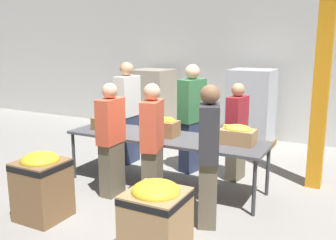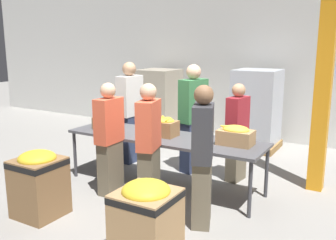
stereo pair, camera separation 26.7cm
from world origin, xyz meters
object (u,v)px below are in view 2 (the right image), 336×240
support_pillar (326,51)px  sorting_table (164,139)px  volunteer_5 (149,146)px  banana_box_2 (236,135)px  volunteer_1 (203,157)px  volunteer_2 (193,119)px  banana_box_1 (163,126)px  volunteer_3 (110,140)px  pallet_stack_0 (256,110)px  banana_box_0 (108,121)px  volunteer_4 (130,113)px  donation_bin_1 (146,214)px  donation_bin_0 (39,181)px  pallet_stack_1 (159,102)px  volunteer_0 (237,133)px

support_pillar → sorting_table: bearing=-152.4°
volunteer_5 → banana_box_2: bearing=-66.1°
volunteer_1 → volunteer_5: 0.85m
volunteer_2 → sorting_table: bearing=9.8°
banana_box_1 → volunteer_3: 0.81m
pallet_stack_0 → sorting_table: bearing=-101.5°
banana_box_0 → banana_box_2: (2.09, 0.11, 0.00)m
banana_box_1 → volunteer_4: (-1.10, 0.70, -0.03)m
banana_box_1 → support_pillar: support_pillar is taller
banana_box_0 → banana_box_2: bearing=3.0°
donation_bin_1 → banana_box_1: bearing=115.3°
banana_box_1 → volunteer_1: bearing=-38.8°
donation_bin_0 → pallet_stack_0: (1.38, 4.28, 0.34)m
banana_box_2 → donation_bin_1: size_ratio=0.61×
banana_box_1 → pallet_stack_1: (-1.78, 2.77, -0.18)m
banana_box_2 → volunteer_3: size_ratio=0.29×
volunteer_5 → volunteer_0: bearing=-40.7°
sorting_table → donation_bin_1: size_ratio=3.96×
sorting_table → volunteer_3: size_ratio=1.89×
banana_box_2 → donation_bin_1: (-0.32, -1.68, -0.50)m
banana_box_1 → donation_bin_0: size_ratio=0.48×
donation_bin_1 → volunteer_5: bearing=121.5°
volunteer_5 → donation_bin_0: bearing=118.1°
donation_bin_0 → donation_bin_1: size_ratio=1.11×
pallet_stack_0 → pallet_stack_1: pallet_stack_0 is taller
volunteer_1 → volunteer_5: volunteer_1 is taller
sorting_table → volunteer_3: (-0.52, -0.61, 0.06)m
banana_box_1 → donation_bin_1: size_ratio=0.53×
volunteer_2 → volunteer_4: bearing=-70.8°
banana_box_0 → volunteer_2: size_ratio=0.22×
volunteer_4 → support_pillar: (3.09, 0.31, 1.12)m
sorting_table → support_pillar: (1.97, 1.03, 1.28)m
volunteer_5 → pallet_stack_0: size_ratio=1.02×
volunteer_4 → donation_bin_0: (0.29, -2.31, -0.44)m
volunteer_2 → banana_box_2: bearing=68.2°
volunteer_2 → donation_bin_0: (-0.90, -2.41, -0.44)m
volunteer_3 → volunteer_4: 1.46m
volunteer_3 → pallet_stack_0: pallet_stack_0 is taller
volunteer_2 → volunteer_3: volunteer_2 is taller
volunteer_0 → volunteer_5: 1.58m
volunteer_2 → donation_bin_0: 2.61m
banana_box_1 → volunteer_4: 1.31m
banana_box_0 → donation_bin_1: (1.77, -1.57, -0.50)m
volunteer_1 → volunteer_4: volunteer_4 is taller
volunteer_2 → volunteer_5: (0.10, -1.47, -0.08)m
banana_box_1 → banana_box_2: (1.08, 0.07, -0.01)m
volunteer_1 → pallet_stack_1: size_ratio=1.11×
banana_box_0 → support_pillar: size_ratio=0.10×
banana_box_0 → volunteer_1: 2.16m
volunteer_0 → donation_bin_0: volunteer_0 is taller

